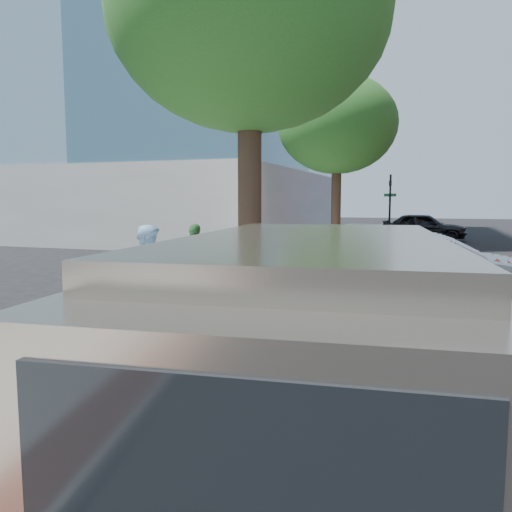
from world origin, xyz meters
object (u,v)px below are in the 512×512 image
at_px(person_gray, 216,317).
at_px(person_green, 195,259).
at_px(parking_meter, 287,260).
at_px(sedan_silver, 430,270).
at_px(van, 320,333).
at_px(person_officer, 150,275).
at_px(bg_car, 424,227).

xyz_separation_m(person_gray, person_green, (-2.67, 4.92, 0.02)).
bearing_deg(parking_meter, person_gray, -88.17).
relative_size(person_green, sedan_silver, 0.33).
relative_size(parking_meter, van, 0.26).
xyz_separation_m(parking_meter, person_officer, (-2.08, -1.20, -0.20)).
relative_size(parking_meter, person_officer, 0.86).
bearing_deg(bg_car, van, 179.35).
relative_size(person_gray, person_green, 0.97).
distance_m(person_gray, person_green, 5.60).
relative_size(person_officer, person_green, 1.06).
bearing_deg(person_gray, person_green, -174.29).
bearing_deg(person_officer, bg_car, -33.31).
height_order(person_gray, van, van).
relative_size(sedan_silver, bg_car, 1.04).
relative_size(person_green, van, 0.29).
bearing_deg(parking_meter, van, -70.57).
xyz_separation_m(parking_meter, person_gray, (0.11, -3.39, -0.27)).
relative_size(bg_car, van, 0.83).
xyz_separation_m(sedan_silver, bg_car, (-0.36, 19.01, -0.01)).
xyz_separation_m(person_officer, van, (3.60, -3.10, 0.09)).
xyz_separation_m(sedan_silver, van, (-0.94, -6.89, 0.30)).
height_order(bg_car, van, van).
height_order(sedan_silver, van, van).
xyz_separation_m(parking_meter, person_green, (-2.57, 1.53, -0.25)).
xyz_separation_m(person_officer, sedan_silver, (4.53, 3.79, -0.21)).
bearing_deg(parking_meter, sedan_silver, 46.63).
height_order(person_officer, bg_car, person_officer).
height_order(parking_meter, person_gray, person_gray).
bearing_deg(person_green, person_officer, 118.98).
distance_m(person_officer, van, 4.75).
height_order(person_gray, bg_car, person_gray).
bearing_deg(person_green, parking_meter, 168.15).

